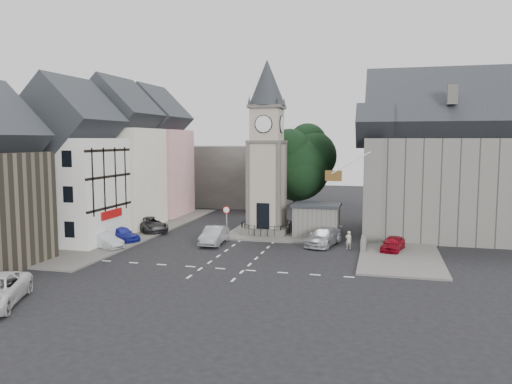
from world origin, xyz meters
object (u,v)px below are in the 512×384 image
(clock_tower, at_px, (267,148))
(car_east_red, at_px, (393,244))
(pedestrian, at_px, (349,240))
(stone_shelter, at_px, (317,220))
(car_west_blue, at_px, (121,234))

(clock_tower, distance_m, car_east_red, 14.61)
(pedestrian, bearing_deg, clock_tower, -52.47)
(clock_tower, relative_size, stone_shelter, 3.78)
(clock_tower, xyz_separation_m, pedestrian, (8.00, -4.97, -7.38))
(stone_shelter, relative_size, car_east_red, 1.19)
(car_west_blue, height_order, car_east_red, car_west_blue)
(clock_tower, height_order, stone_shelter, clock_tower)
(clock_tower, xyz_separation_m, car_east_red, (11.50, -4.99, -7.51))
(car_west_blue, bearing_deg, car_east_red, -59.43)
(car_west_blue, distance_m, car_east_red, 23.07)
(clock_tower, height_order, car_west_blue, clock_tower)
(clock_tower, distance_m, stone_shelter, 8.15)
(clock_tower, relative_size, car_east_red, 4.50)
(car_east_red, bearing_deg, pedestrian, -166.89)
(clock_tower, bearing_deg, pedestrian, -31.87)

